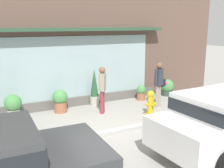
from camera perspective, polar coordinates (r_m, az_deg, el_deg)
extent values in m
plane|color=#9E9B93|center=(8.22, 0.17, -9.99)|extent=(60.00, 60.00, 0.00)
cube|color=#B2B2AD|center=(8.03, 0.85, -10.08)|extent=(14.00, 0.24, 0.12)
cube|color=brown|center=(10.55, -8.13, 7.72)|extent=(14.00, 0.36, 4.57)
cube|color=#9EB7BC|center=(10.39, -8.89, 3.02)|extent=(6.94, 0.03, 2.56)
cube|color=#2D5138|center=(10.19, -7.56, 11.52)|extent=(7.54, 0.56, 0.12)
cube|color=#605E59|center=(10.73, -7.38, -3.62)|extent=(7.34, 0.20, 0.36)
cylinder|color=gold|center=(9.65, 8.18, -6.44)|extent=(0.34, 0.34, 0.06)
cylinder|color=gold|center=(9.55, 8.25, -4.45)|extent=(0.23, 0.23, 0.64)
sphere|color=gold|center=(9.44, 8.32, -2.19)|extent=(0.25, 0.25, 0.25)
cylinder|color=gold|center=(9.45, 7.50, -4.40)|extent=(0.10, 0.09, 0.09)
cylinder|color=gold|center=(9.62, 8.99, -4.13)|extent=(0.10, 0.09, 0.09)
cylinder|color=gold|center=(9.42, 8.80, -4.50)|extent=(0.09, 0.10, 0.09)
cylinder|color=#9E9384|center=(10.61, 10.11, -2.49)|extent=(0.12, 0.12, 0.86)
cylinder|color=#9E9384|center=(10.46, 9.64, -2.68)|extent=(0.12, 0.12, 0.86)
cube|color=#333847|center=(10.37, 10.03, 1.45)|extent=(0.38, 0.31, 0.65)
sphere|color=brown|center=(10.29, 10.12, 3.89)|extent=(0.23, 0.23, 0.23)
cylinder|color=#333847|center=(10.55, 10.61, 1.71)|extent=(0.08, 0.08, 0.62)
cylinder|color=#333847|center=(10.18, 9.44, 1.37)|extent=(0.08, 0.08, 0.62)
cube|color=black|center=(10.67, 10.88, 0.23)|extent=(0.26, 0.18, 0.28)
cylinder|color=#8E333D|center=(9.73, -1.94, -3.74)|extent=(0.12, 0.12, 0.84)
cylinder|color=#8E333D|center=(9.58, -2.19, -3.99)|extent=(0.12, 0.12, 0.84)
cube|color=#9E9384|center=(9.48, -2.10, 0.41)|extent=(0.35, 0.36, 0.63)
sphere|color=brown|center=(9.39, -2.12, 3.01)|extent=(0.23, 0.23, 0.23)
cylinder|color=#9E9384|center=(9.66, -1.79, 0.75)|extent=(0.08, 0.08, 0.60)
cylinder|color=#9E9384|center=(9.28, -2.43, 0.26)|extent=(0.08, 0.08, 0.60)
cylinder|color=black|center=(6.08, -13.39, -15.60)|extent=(0.64, 0.21, 0.63)
cylinder|color=black|center=(7.20, 11.62, -10.79)|extent=(0.67, 0.22, 0.66)
cylinder|color=#33473D|center=(12.41, 11.64, -1.85)|extent=(0.49, 0.49, 0.23)
sphere|color=#4C934C|center=(12.34, 11.70, -0.37)|extent=(0.61, 0.61, 0.61)
sphere|color=#E5C64C|center=(12.16, 11.74, -0.04)|extent=(0.13, 0.13, 0.13)
sphere|color=#DB4C7A|center=(12.10, 11.63, 0.15)|extent=(0.17, 0.17, 0.17)
sphere|color=#B266B7|center=(12.41, 10.95, 0.17)|extent=(0.14, 0.14, 0.14)
cylinder|color=#B7B2A3|center=(9.73, -20.26, -6.12)|extent=(0.41, 0.41, 0.33)
sphere|color=#4C934C|center=(9.61, -20.45, -3.80)|extent=(0.57, 0.57, 0.57)
cylinder|color=#9E6042|center=(10.02, -10.97, -4.87)|extent=(0.47, 0.47, 0.38)
sphere|color=#4C934C|center=(9.92, -11.07, -2.77)|extent=(0.55, 0.55, 0.55)
sphere|color=white|center=(9.81, -12.00, -2.51)|extent=(0.13, 0.13, 0.13)
sphere|color=#B266B7|center=(9.75, -11.52, -2.46)|extent=(0.12, 0.12, 0.12)
sphere|color=#E5C64C|center=(10.03, -10.37, -2.15)|extent=(0.13, 0.13, 0.13)
cylinder|color=#9E6042|center=(11.49, 6.24, -2.63)|extent=(0.36, 0.36, 0.31)
sphere|color=#4C934C|center=(11.42, 6.27, -1.21)|extent=(0.39, 0.39, 0.39)
sphere|color=orange|center=(11.38, 6.57, -0.87)|extent=(0.10, 0.10, 0.10)
sphere|color=#B266B7|center=(11.34, 6.56, -0.78)|extent=(0.10, 0.10, 0.10)
cylinder|color=#B7B2A3|center=(10.70, -3.76, -3.54)|extent=(0.36, 0.36, 0.38)
cone|color=#23562D|center=(10.52, -3.82, 0.28)|extent=(0.32, 0.32, 1.08)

